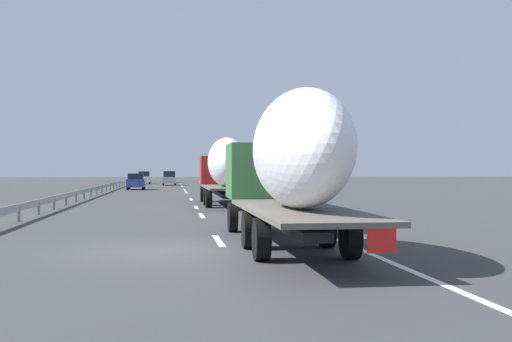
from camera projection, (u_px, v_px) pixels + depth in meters
name	position (u px, v px, depth m)	size (l,w,h in m)	color
ground_plane	(167.00, 194.00, 57.13)	(260.00, 260.00, 0.00)	#38383A
lane_stripe_0	(219.00, 241.00, 19.70)	(3.20, 0.20, 0.01)	white
lane_stripe_1	(202.00, 216.00, 30.35)	(3.20, 0.20, 0.01)	white
lane_stripe_2	(196.00, 207.00, 36.98)	(3.20, 0.20, 0.01)	white
lane_stripe_3	(191.00, 199.00, 46.78)	(3.20, 0.20, 0.01)	white
lane_stripe_4	(186.00, 193.00, 60.42)	(3.20, 0.20, 0.01)	white
lane_stripe_5	(185.00, 191.00, 65.31)	(3.20, 0.20, 0.01)	white
lane_stripe_6	(184.00, 189.00, 70.73)	(3.20, 0.20, 0.01)	white
lane_stripe_7	(182.00, 187.00, 81.33)	(3.20, 0.20, 0.01)	white
lane_stripe_8	(182.00, 186.00, 86.70)	(3.20, 0.20, 0.01)	white
lane_stripe_9	(181.00, 184.00, 96.62)	(3.20, 0.20, 0.01)	white
edge_line_right	(224.00, 192.00, 62.82)	(110.00, 0.20, 0.01)	white
truck_lead	(225.00, 167.00, 39.11)	(12.91, 2.55, 4.08)	#B21919
truck_trailing	(290.00, 161.00, 17.62)	(13.30, 2.55, 4.24)	#387038
car_white_van	(144.00, 178.00, 97.12)	(4.09, 1.82, 1.91)	white
car_silver_hatch	(169.00, 178.00, 89.08)	(4.05, 1.85, 1.97)	#ADB2B7
car_black_suv	(169.00, 177.00, 108.45)	(4.78, 1.82, 1.89)	black
car_blue_sedan	(136.00, 181.00, 69.72)	(4.28, 1.84, 1.77)	#28479E
road_sign	(242.00, 169.00, 57.82)	(0.10, 0.90, 3.19)	gray
tree_0	(278.00, 151.00, 56.96)	(2.85, 2.85, 6.18)	#472D19
tree_1	(238.00, 158.00, 96.61)	(2.98, 2.98, 5.99)	#472D19
tree_2	(263.00, 154.00, 86.31)	(2.43, 2.43, 6.76)	#472D19
tree_3	(256.00, 157.00, 81.47)	(3.16, 3.16, 5.97)	#472D19
guardrail_median	(102.00, 187.00, 59.31)	(94.00, 0.10, 0.76)	#9EA0A5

